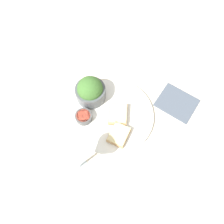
{
  "coord_description": "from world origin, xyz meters",
  "views": [
    {
      "loc": [
        0.34,
        0.07,
        0.78
      ],
      "look_at": [
        0.0,
        0.0,
        0.03
      ],
      "focal_mm": 35.0,
      "sensor_mm": 36.0,
      "label": 1
    }
  ],
  "objects_px": {
    "sauce_ramekin": "(84,117)",
    "cheese_toast_far": "(119,135)",
    "wine_glass": "(74,158)",
    "salad_bowl": "(90,91)",
    "cheese_toast_near": "(118,114)",
    "napkin": "(177,103)"
  },
  "relations": [
    {
      "from": "salad_bowl",
      "to": "cheese_toast_near",
      "type": "bearing_deg",
      "value": 64.9
    },
    {
      "from": "sauce_ramekin",
      "to": "wine_glass",
      "type": "xyz_separation_m",
      "value": [
        0.18,
        0.03,
        0.1
      ]
    },
    {
      "from": "salad_bowl",
      "to": "napkin",
      "type": "xyz_separation_m",
      "value": [
        -0.05,
        0.34,
        -0.06
      ]
    },
    {
      "from": "cheese_toast_near",
      "to": "wine_glass",
      "type": "relative_size",
      "value": 0.54
    },
    {
      "from": "salad_bowl",
      "to": "wine_glass",
      "type": "xyz_separation_m",
      "value": [
        0.27,
        0.03,
        0.07
      ]
    },
    {
      "from": "cheese_toast_near",
      "to": "napkin",
      "type": "height_order",
      "value": "cheese_toast_near"
    },
    {
      "from": "salad_bowl",
      "to": "cheese_toast_far",
      "type": "xyz_separation_m",
      "value": [
        0.14,
        0.14,
        -0.03
      ]
    },
    {
      "from": "cheese_toast_far",
      "to": "cheese_toast_near",
      "type": "bearing_deg",
      "value": -165.79
    },
    {
      "from": "cheese_toast_far",
      "to": "napkin",
      "type": "height_order",
      "value": "cheese_toast_far"
    },
    {
      "from": "salad_bowl",
      "to": "wine_glass",
      "type": "bearing_deg",
      "value": 5.7
    },
    {
      "from": "cheese_toast_far",
      "to": "wine_glass",
      "type": "height_order",
      "value": "wine_glass"
    },
    {
      "from": "salad_bowl",
      "to": "cheese_toast_near",
      "type": "relative_size",
      "value": 1.22
    },
    {
      "from": "salad_bowl",
      "to": "sauce_ramekin",
      "type": "xyz_separation_m",
      "value": [
        0.1,
        -0.0,
        -0.03
      ]
    },
    {
      "from": "cheese_toast_near",
      "to": "napkin",
      "type": "xyz_separation_m",
      "value": [
        -0.11,
        0.22,
        -0.02
      ]
    },
    {
      "from": "salad_bowl",
      "to": "wine_glass",
      "type": "distance_m",
      "value": 0.28
    },
    {
      "from": "sauce_ramekin",
      "to": "cheese_toast_near",
      "type": "height_order",
      "value": "same"
    },
    {
      "from": "sauce_ramekin",
      "to": "cheese_toast_far",
      "type": "distance_m",
      "value": 0.15
    },
    {
      "from": "cheese_toast_far",
      "to": "wine_glass",
      "type": "relative_size",
      "value": 0.52
    },
    {
      "from": "sauce_ramekin",
      "to": "cheese_toast_far",
      "type": "height_order",
      "value": "same"
    },
    {
      "from": "sauce_ramekin",
      "to": "cheese_toast_far",
      "type": "bearing_deg",
      "value": 74.2
    },
    {
      "from": "cheese_toast_far",
      "to": "sauce_ramekin",
      "type": "bearing_deg",
      "value": -105.8
    },
    {
      "from": "wine_glass",
      "to": "salad_bowl",
      "type": "bearing_deg",
      "value": -174.3
    }
  ]
}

